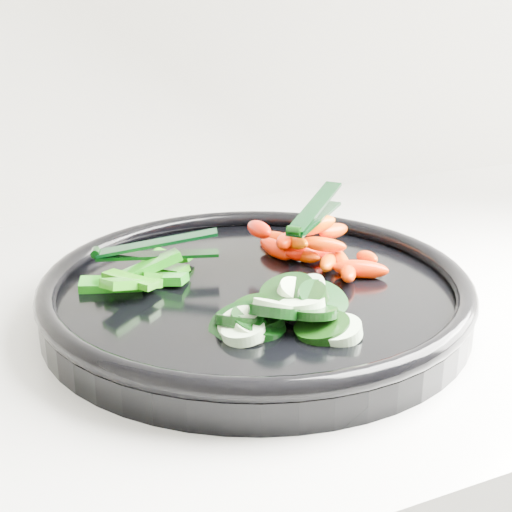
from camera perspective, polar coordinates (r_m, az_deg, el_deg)
name	(u,v)px	position (r m, az deg, el deg)	size (l,w,h in m)	color
veggie_tray	(256,293)	(0.62, 0.00, -2.97)	(0.49, 0.49, 0.04)	black
cucumber_pile	(280,313)	(0.56, 1.92, -4.56)	(0.12, 0.12, 0.04)	black
carrot_pile	(311,247)	(0.67, 4.42, 0.73)	(0.12, 0.15, 0.05)	#F95C00
pepper_pile	(142,275)	(0.64, -9.07, -1.49)	(0.12, 0.11, 0.04)	#0C6809
tong_carrot	(314,213)	(0.67, 4.66, 3.42)	(0.09, 0.09, 0.02)	black
tong_pepper	(153,249)	(0.65, -8.22, 0.54)	(0.11, 0.05, 0.02)	black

